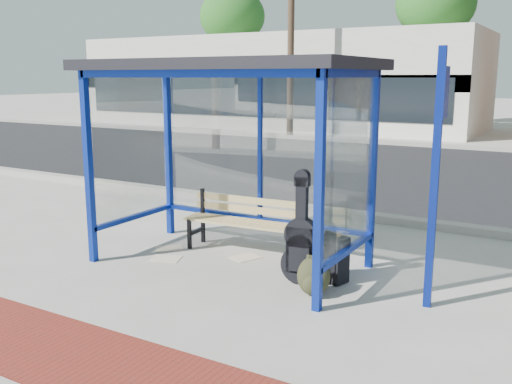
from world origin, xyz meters
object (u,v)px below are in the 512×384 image
Objects in this scene: suitcase at (332,259)px; guitar_bag at (301,245)px; backpack at (313,277)px; bench at (245,219)px.

guitar_bag is at bearing -123.70° from suitcase.
suitcase reaches higher than backpack.
bench is at bearing 178.51° from suitcase.
bench is at bearing 127.39° from backpack.
guitar_bag is (1.14, -0.69, 0.01)m from bench.
bench is 3.90× the size of backpack.
guitar_bag reaches higher than backpack.
backpack is (0.27, -0.25, -0.24)m from guitar_bag.
guitar_bag is at bearing 117.87° from backpack.
suitcase is at bearing 31.61° from guitar_bag.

